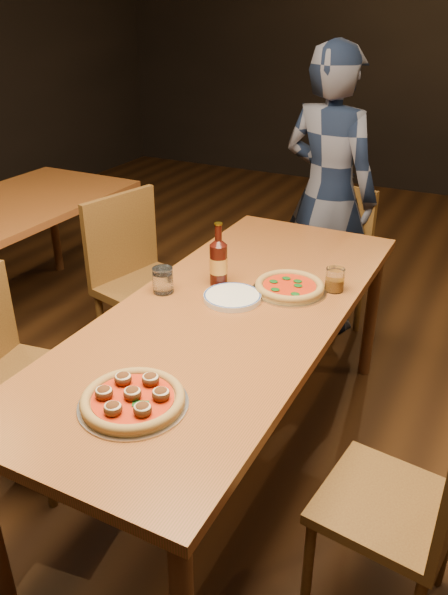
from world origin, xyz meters
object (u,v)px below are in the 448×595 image
at_px(table_main, 230,325).
at_px(beer_bottle, 219,264).
at_px(chair_main_sw, 152,287).
at_px(diner, 328,194).
at_px(water_glass, 163,280).
at_px(pizza_meatball, 133,399).
at_px(pizza_margherita, 289,287).
at_px(chair_main_nw, 26,379).
at_px(plate_stack, 232,297).
at_px(chair_main_e, 388,503).
at_px(amber_glass, 335,280).
at_px(chair_end, 319,262).

distance_m(table_main, beer_bottle, 0.27).
xyz_separation_m(chair_main_sw, diner, (0.61, 0.91, 0.32)).
bearing_deg(chair_main_sw, water_glass, -127.30).
xyz_separation_m(pizza_meatball, pizza_margherita, (0.13, 0.89, -0.00)).
relative_size(chair_main_nw, plate_stack, 3.97).
distance_m(pizza_margherita, diner, 1.15).
distance_m(table_main, chair_main_sw, 0.85).
bearing_deg(diner, chair_main_nw, 85.55).
bearing_deg(plate_stack, chair_main_e, -29.72).
bearing_deg(pizza_margherita, water_glass, -151.98).
distance_m(chair_main_sw, beer_bottle, 0.71).
relative_size(table_main, pizza_meatball, 6.29).
relative_size(pizza_meatball, amber_glass, 3.38).
bearing_deg(table_main, diner, 92.87).
bearing_deg(chair_main_nw, amber_glass, -62.88).
xyz_separation_m(chair_main_e, beer_bottle, (-0.85, 0.52, 0.42)).
height_order(table_main, chair_main_nw, chair_main_nw).
bearing_deg(pizza_margherita, plate_stack, -134.48).
bearing_deg(pizza_margherita, diner, 100.62).
xyz_separation_m(plate_stack, water_glass, (-0.27, -0.06, 0.04)).
distance_m(chair_main_nw, chair_end, 1.75).
bearing_deg(water_glass, plate_stack, 13.14).
bearing_deg(chair_main_e, diner, -148.54).
relative_size(water_glass, amber_glass, 1.09).
bearing_deg(plate_stack, pizza_meatball, -86.74).
xyz_separation_m(chair_main_e, pizza_margherita, (-0.57, 0.59, 0.35)).
height_order(chair_main_nw, chair_main_sw, chair_main_sw).
relative_size(chair_main_e, chair_end, 0.93).
height_order(chair_main_sw, amber_glass, chair_main_sw).
xyz_separation_m(table_main, plate_stack, (-0.03, 0.07, 0.08)).
xyz_separation_m(table_main, chair_main_e, (0.71, -0.35, -0.26)).
height_order(chair_main_sw, plate_stack, chair_main_sw).
bearing_deg(amber_glass, pizza_meatball, -106.18).
distance_m(pizza_margherita, beer_bottle, 0.30).
relative_size(chair_end, plate_stack, 4.05).
height_order(chair_end, pizza_margherita, chair_end).
bearing_deg(chair_main_nw, pizza_meatball, -117.99).
distance_m(chair_main_sw, diner, 1.14).
height_order(chair_main_sw, pizza_meatball, chair_main_sw).
xyz_separation_m(beer_bottle, amber_glass, (0.44, 0.16, -0.05)).
height_order(beer_bottle, diner, diner).
distance_m(chair_main_e, beer_bottle, 1.08).
distance_m(pizza_meatball, pizza_margherita, 0.90).
bearing_deg(beer_bottle, chair_main_e, -31.42).
height_order(chair_main_sw, diner, diner).
bearing_deg(table_main, water_glass, 178.79).
bearing_deg(amber_glass, water_glass, -151.67).
xyz_separation_m(chair_main_nw, chair_main_e, (1.43, 0.04, -0.02)).
xyz_separation_m(chair_main_nw, pizza_meatball, (0.73, -0.26, 0.33)).
relative_size(chair_main_nw, pizza_margherita, 3.00).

